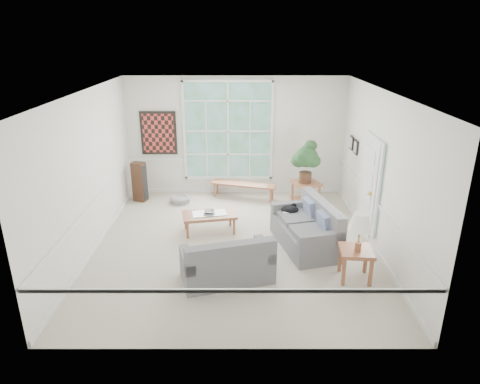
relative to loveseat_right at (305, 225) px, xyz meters
name	(u,v)px	position (x,y,z in m)	size (l,w,h in m)	color
floor	(235,245)	(-1.37, 0.06, -0.47)	(5.50, 6.00, 0.01)	#B9B09D
ceiling	(234,92)	(-1.37, 0.06, 2.54)	(5.50, 6.00, 0.02)	white
wall_back	(236,137)	(-1.37, 3.06, 1.04)	(5.50, 0.02, 3.00)	white
wall_front	(232,250)	(-1.37, -2.94, 1.04)	(5.50, 0.02, 3.00)	white
wall_left	(88,173)	(-4.12, 0.06, 1.04)	(0.02, 6.00, 3.00)	white
wall_right	(381,173)	(1.38, 0.06, 1.04)	(0.02, 6.00, 3.00)	white
window_back	(228,131)	(-1.57, 3.02, 1.19)	(2.30, 0.08, 2.40)	white
entry_door	(367,185)	(1.34, 0.66, 0.59)	(0.08, 0.90, 2.10)	white
door_sidelight	(377,191)	(1.34, 0.03, 0.69)	(0.08, 0.26, 1.90)	white
wall_art	(159,133)	(-3.32, 3.01, 1.14)	(0.90, 0.06, 1.10)	maroon
wall_frame_near	(356,147)	(1.34, 1.81, 1.09)	(0.04, 0.26, 0.32)	black
wall_frame_far	(351,143)	(1.34, 2.21, 1.09)	(0.04, 0.26, 0.32)	black
loveseat_right	(305,225)	(0.00, 0.00, 0.00)	(0.88, 1.70, 0.92)	slate
loveseat_front	(227,258)	(-1.50, -1.20, -0.05)	(1.51, 0.78, 0.82)	slate
coffee_table	(210,223)	(-1.92, 0.66, -0.25)	(1.11, 0.60, 0.41)	brown
pewter_bowl	(209,211)	(-1.92, 0.70, -0.01)	(0.29, 0.29, 0.07)	#9C9CA1
window_bench	(243,191)	(-1.19, 2.62, -0.27)	(1.65, 0.32, 0.38)	brown
end_table	(306,193)	(0.33, 2.18, -0.17)	(0.59, 0.59, 0.59)	brown
houseplant	(306,162)	(0.29, 2.16, 0.64)	(0.60, 0.60, 1.03)	#254B26
side_table	(355,264)	(0.69, -1.19, -0.18)	(0.55, 0.55, 0.56)	brown
table_lamp	(360,232)	(0.69, -1.23, 0.44)	(0.39, 0.39, 0.67)	white
pet_bed	(180,200)	(-2.76, 2.32, -0.39)	(0.49, 0.49, 0.14)	gray
floor_speaker	(140,182)	(-3.77, 2.46, 0.03)	(0.31, 0.24, 0.99)	#3D2316
cat	(290,209)	(-0.24, 0.56, 0.10)	(0.36, 0.26, 0.17)	black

